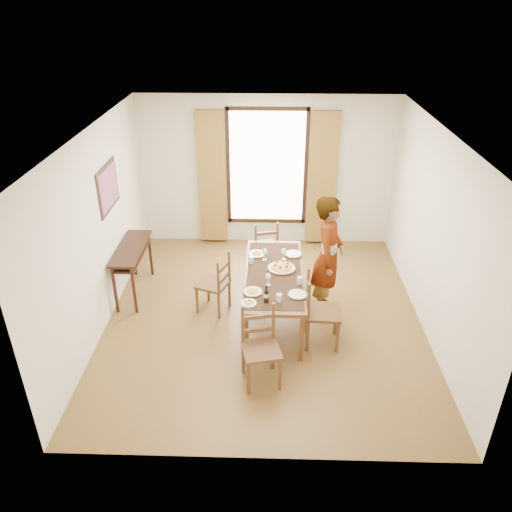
{
  "coord_description": "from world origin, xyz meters",
  "views": [
    {
      "loc": [
        0.06,
        -6.0,
        4.26
      ],
      "look_at": [
        -0.12,
        0.0,
        1.0
      ],
      "focal_mm": 35.0,
      "sensor_mm": 36.0,
      "label": 1
    }
  ],
  "objects_px": {
    "console_table": "(132,254)",
    "pasta_platter": "(282,266)",
    "dining_table": "(274,277)",
    "man": "(328,257)"
  },
  "relations": [
    {
      "from": "console_table",
      "to": "pasta_platter",
      "type": "relative_size",
      "value": 3.0
    },
    {
      "from": "man",
      "to": "pasta_platter",
      "type": "distance_m",
      "value": 0.67
    },
    {
      "from": "console_table",
      "to": "dining_table",
      "type": "height_order",
      "value": "console_table"
    },
    {
      "from": "console_table",
      "to": "dining_table",
      "type": "xyz_separation_m",
      "value": [
        2.16,
        -0.62,
        0.01
      ]
    },
    {
      "from": "console_table",
      "to": "pasta_platter",
      "type": "bearing_deg",
      "value": -12.93
    },
    {
      "from": "dining_table",
      "to": "man",
      "type": "bearing_deg",
      "value": 15.26
    },
    {
      "from": "dining_table",
      "to": "pasta_platter",
      "type": "distance_m",
      "value": 0.19
    },
    {
      "from": "dining_table",
      "to": "pasta_platter",
      "type": "bearing_deg",
      "value": 44.93
    },
    {
      "from": "console_table",
      "to": "pasta_platter",
      "type": "distance_m",
      "value": 2.33
    },
    {
      "from": "console_table",
      "to": "dining_table",
      "type": "bearing_deg",
      "value": -16.05
    }
  ]
}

